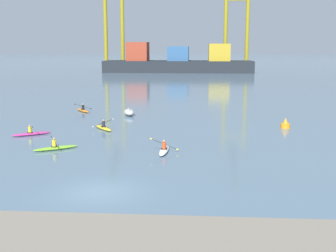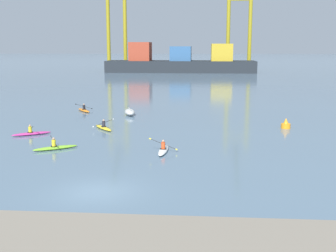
{
  "view_description": "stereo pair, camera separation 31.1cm",
  "coord_description": "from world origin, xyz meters",
  "px_view_note": "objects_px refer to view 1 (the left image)",
  "views": [
    {
      "loc": [
        5.29,
        -22.13,
        7.79
      ],
      "look_at": [
        2.56,
        16.54,
        0.6
      ],
      "focal_mm": 46.47,
      "sensor_mm": 36.0,
      "label": 1
    },
    {
      "loc": [
        5.6,
        -22.11,
        7.79
      ],
      "look_at": [
        2.56,
        16.54,
        0.6
      ],
      "focal_mm": 46.47,
      "sensor_mm": 36.0,
      "label": 2
    }
  ],
  "objects_px": {
    "gantry_crane_west_mid": "(237,13)",
    "kayak_yellow": "(103,127)",
    "gantry_crane_west": "(113,13)",
    "channel_buoy": "(285,124)",
    "kayak_magenta": "(31,133)",
    "capsized_dinghy": "(129,112)",
    "kayak_lime": "(56,147)",
    "kayak_white": "(164,150)",
    "container_barge": "(178,62)",
    "kayak_orange": "(83,110)"
  },
  "relations": [
    {
      "from": "gantry_crane_west_mid",
      "to": "kayak_yellow",
      "type": "distance_m",
      "value": 104.16
    },
    {
      "from": "gantry_crane_west",
      "to": "gantry_crane_west_mid",
      "type": "bearing_deg",
      "value": 0.14
    },
    {
      "from": "channel_buoy",
      "to": "kayak_magenta",
      "type": "height_order",
      "value": "channel_buoy"
    },
    {
      "from": "channel_buoy",
      "to": "kayak_magenta",
      "type": "distance_m",
      "value": 23.57
    },
    {
      "from": "capsized_dinghy",
      "to": "kayak_magenta",
      "type": "height_order",
      "value": "kayak_magenta"
    },
    {
      "from": "kayak_lime",
      "to": "kayak_yellow",
      "type": "bearing_deg",
      "value": 77.64
    },
    {
      "from": "gantry_crane_west_mid",
      "to": "kayak_white",
      "type": "height_order",
      "value": "gantry_crane_west_mid"
    },
    {
      "from": "kayak_lime",
      "to": "capsized_dinghy",
      "type": "bearing_deg",
      "value": 80.07
    },
    {
      "from": "kayak_magenta",
      "to": "kayak_white",
      "type": "bearing_deg",
      "value": -23.38
    },
    {
      "from": "channel_buoy",
      "to": "kayak_lime",
      "type": "xyz_separation_m",
      "value": [
        -19.13,
        -10.16,
        -0.19
      ]
    },
    {
      "from": "gantry_crane_west_mid",
      "to": "capsized_dinghy",
      "type": "height_order",
      "value": "gantry_crane_west_mid"
    },
    {
      "from": "gantry_crane_west",
      "to": "gantry_crane_west_mid",
      "type": "xyz_separation_m",
      "value": [
        38.89,
        0.09,
        -0.34
      ]
    },
    {
      "from": "kayak_white",
      "to": "capsized_dinghy",
      "type": "bearing_deg",
      "value": 107.49
    },
    {
      "from": "gantry_crane_west",
      "to": "kayak_white",
      "type": "xyz_separation_m",
      "value": [
        24.76,
        -108.99,
        -17.88
      ]
    },
    {
      "from": "container_barge",
      "to": "capsized_dinghy",
      "type": "distance_m",
      "value": 81.4
    },
    {
      "from": "channel_buoy",
      "to": "kayak_orange",
      "type": "relative_size",
      "value": 0.32
    },
    {
      "from": "container_barge",
      "to": "channel_buoy",
      "type": "distance_m",
      "value": 89.24
    },
    {
      "from": "kayak_orange",
      "to": "capsized_dinghy",
      "type": "bearing_deg",
      "value": -22.44
    },
    {
      "from": "channel_buoy",
      "to": "kayak_yellow",
      "type": "relative_size",
      "value": 0.32
    },
    {
      "from": "gantry_crane_west_mid",
      "to": "channel_buoy",
      "type": "height_order",
      "value": "gantry_crane_west_mid"
    },
    {
      "from": "kayak_white",
      "to": "gantry_crane_west_mid",
      "type": "bearing_deg",
      "value": 82.62
    },
    {
      "from": "gantry_crane_west",
      "to": "kayak_white",
      "type": "bearing_deg",
      "value": -77.2
    },
    {
      "from": "gantry_crane_west_mid",
      "to": "channel_buoy",
      "type": "bearing_deg",
      "value": -91.91
    },
    {
      "from": "gantry_crane_west_mid",
      "to": "kayak_white",
      "type": "bearing_deg",
      "value": -97.38
    },
    {
      "from": "container_barge",
      "to": "gantry_crane_west",
      "type": "xyz_separation_m",
      "value": [
        -21.03,
        10.69,
        15.14
      ]
    },
    {
      "from": "gantry_crane_west",
      "to": "channel_buoy",
      "type": "relative_size",
      "value": 36.11
    },
    {
      "from": "container_barge",
      "to": "kayak_yellow",
      "type": "relative_size",
      "value": 14.02
    },
    {
      "from": "container_barge",
      "to": "kayak_yellow",
      "type": "xyz_separation_m",
      "value": [
        -2.74,
        -89.81,
        -2.74
      ]
    },
    {
      "from": "kayak_yellow",
      "to": "kayak_magenta",
      "type": "bearing_deg",
      "value": -150.63
    },
    {
      "from": "gantry_crane_west",
      "to": "gantry_crane_west_mid",
      "type": "distance_m",
      "value": 38.89
    },
    {
      "from": "container_barge",
      "to": "kayak_orange",
      "type": "distance_m",
      "value": 79.29
    },
    {
      "from": "channel_buoy",
      "to": "kayak_yellow",
      "type": "height_order",
      "value": "channel_buoy"
    },
    {
      "from": "kayak_yellow",
      "to": "kayak_orange",
      "type": "bearing_deg",
      "value": 114.02
    },
    {
      "from": "capsized_dinghy",
      "to": "kayak_magenta",
      "type": "distance_m",
      "value": 13.55
    },
    {
      "from": "container_barge",
      "to": "kayak_yellow",
      "type": "height_order",
      "value": "container_barge"
    },
    {
      "from": "kayak_white",
      "to": "kayak_magenta",
      "type": "distance_m",
      "value": 13.28
    },
    {
      "from": "kayak_white",
      "to": "kayak_lime",
      "type": "relative_size",
      "value": 1.08
    },
    {
      "from": "gantry_crane_west_mid",
      "to": "kayak_lime",
      "type": "distance_m",
      "value": 112.61
    },
    {
      "from": "capsized_dinghy",
      "to": "kayak_white",
      "type": "height_order",
      "value": "kayak_white"
    },
    {
      "from": "channel_buoy",
      "to": "capsized_dinghy",
      "type": "bearing_deg",
      "value": 157.64
    },
    {
      "from": "kayak_magenta",
      "to": "kayak_lime",
      "type": "distance_m",
      "value": 6.44
    },
    {
      "from": "channel_buoy",
      "to": "gantry_crane_west",
      "type": "bearing_deg",
      "value": 109.83
    },
    {
      "from": "gantry_crane_west",
      "to": "kayak_orange",
      "type": "xyz_separation_m",
      "value": [
        13.42,
        -89.56,
        -17.88
      ]
    },
    {
      "from": "capsized_dinghy",
      "to": "kayak_lime",
      "type": "distance_m",
      "value": 17.08
    },
    {
      "from": "capsized_dinghy",
      "to": "kayak_lime",
      "type": "relative_size",
      "value": 0.88
    },
    {
      "from": "gantry_crane_west_mid",
      "to": "capsized_dinghy",
      "type": "xyz_separation_m",
      "value": [
        -19.48,
        -92.13,
        -17.35
      ]
    },
    {
      "from": "gantry_crane_west_mid",
      "to": "kayak_orange",
      "type": "height_order",
      "value": "gantry_crane_west_mid"
    },
    {
      "from": "container_barge",
      "to": "capsized_dinghy",
      "type": "xyz_separation_m",
      "value": [
        -1.62,
        -81.35,
        -2.56
      ]
    },
    {
      "from": "kayak_yellow",
      "to": "kayak_white",
      "type": "height_order",
      "value": "kayak_white"
    },
    {
      "from": "capsized_dinghy",
      "to": "kayak_white",
      "type": "bearing_deg",
      "value": -72.51
    }
  ]
}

